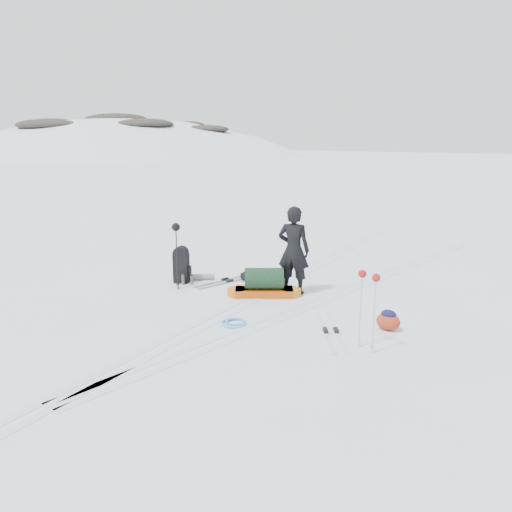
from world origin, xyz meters
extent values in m
plane|color=white|center=(0.00, 0.00, 0.00)|extent=(200.00, 200.00, 0.00)
ellipsoid|color=white|center=(-70.00, 55.00, -40.00)|extent=(143.00, 121.00, 93.50)
ellipsoid|color=black|center=(-70.00, 55.00, 6.35)|extent=(13.00, 10.00, 2.20)
ellipsoid|color=black|center=(-56.00, 49.00, 5.21)|extent=(10.40, 8.00, 1.76)
ellipsoid|color=black|center=(-83.00, 60.00, 5.41)|extent=(9.10, 7.00, 1.54)
ellipsoid|color=black|center=(-70.00, 41.00, 5.08)|extent=(11.70, 9.00, 1.98)
ellipsoid|color=black|center=(-61.00, 64.00, 5.45)|extent=(7.80, 6.00, 1.32)
ellipsoid|color=black|center=(-78.00, 47.00, 5.64)|extent=(9.88, 7.60, 1.67)
ellipsoid|color=black|center=(-50.00, 57.00, 4.46)|extent=(8.32, 6.40, 1.41)
ellipsoid|color=black|center=(-88.00, 51.00, 4.74)|extent=(7.80, 6.00, 1.32)
cube|color=silver|center=(-0.12, 0.00, 0.00)|extent=(1.40, 17.97, 0.01)
cube|color=silver|center=(0.12, 0.00, 0.00)|extent=(1.40, 17.97, 0.01)
cube|color=silver|center=(1.28, 2.00, 0.00)|extent=(2.09, 13.88, 0.01)
cube|color=silver|center=(1.52, 2.00, 0.00)|extent=(2.09, 13.88, 0.01)
imported|color=black|center=(0.47, 0.91, 0.95)|extent=(0.78, 0.61, 1.89)
cube|color=#C7470B|center=(0.07, 0.38, 0.08)|extent=(1.30, 1.12, 0.15)
cylinder|color=orange|center=(0.53, 0.71, 0.08)|extent=(0.63, 0.63, 0.15)
cylinder|color=#EC590D|center=(-0.39, 0.06, 0.08)|extent=(0.63, 0.63, 0.15)
cylinder|color=black|center=(0.07, 0.38, 0.38)|extent=(0.93, 0.84, 0.45)
cube|color=black|center=(-2.06, 0.11, 0.34)|extent=(0.41, 0.36, 0.67)
cylinder|color=black|center=(-2.06, 0.11, 0.69)|extent=(0.39, 0.34, 0.33)
cube|color=black|center=(-1.91, 0.19, 0.24)|extent=(0.14, 0.19, 0.29)
cylinder|color=gray|center=(-1.78, 0.55, 0.07)|extent=(0.50, 0.45, 0.14)
cylinder|color=black|center=(-1.82, -0.28, 0.69)|extent=(0.03, 0.03, 1.37)
cylinder|color=black|center=(-1.75, -0.34, 0.69)|extent=(0.03, 0.03, 1.37)
torus|color=black|center=(-1.82, -0.28, 0.11)|extent=(0.11, 0.11, 0.01)
torus|color=black|center=(-1.75, -0.34, 0.11)|extent=(0.11, 0.11, 0.01)
sphere|color=black|center=(-1.78, -0.32, 1.40)|extent=(0.18, 0.18, 0.18)
cylinder|color=silver|center=(2.81, -0.94, 0.60)|extent=(0.02, 0.02, 1.20)
cylinder|color=#BABCC2|center=(3.08, -1.04, 0.60)|extent=(0.02, 0.02, 1.20)
torus|color=silver|center=(2.81, -0.94, 0.09)|extent=(0.10, 0.10, 0.01)
torus|color=#B7BBBF|center=(3.08, -1.04, 0.09)|extent=(0.10, 0.10, 0.01)
sphere|color=maroon|center=(2.81, -0.94, 1.22)|extent=(0.13, 0.13, 0.13)
sphere|color=maroon|center=(3.08, -1.04, 1.22)|extent=(0.13, 0.13, 0.13)
cube|color=gray|center=(-1.14, 0.74, 0.01)|extent=(0.50, 1.74, 0.02)
cube|color=gray|center=(-1.32, 0.79, 0.01)|extent=(0.50, 1.74, 0.02)
cube|color=black|center=(-1.14, 0.74, 0.04)|extent=(0.11, 0.19, 0.05)
cube|color=black|center=(-1.32, 0.79, 0.04)|extent=(0.11, 0.19, 0.05)
cube|color=silver|center=(2.10, -0.72, 0.01)|extent=(1.18, 1.56, 0.02)
cube|color=silver|center=(2.25, -0.61, 0.01)|extent=(1.18, 1.56, 0.02)
cube|color=black|center=(2.10, -0.72, 0.04)|extent=(0.17, 0.19, 0.05)
cube|color=black|center=(2.25, -0.61, 0.04)|extent=(0.17, 0.19, 0.05)
torus|color=#5AB7DC|center=(0.56, -1.32, 0.02)|extent=(0.59, 0.59, 0.05)
torus|color=#559CCF|center=(0.56, -1.28, 0.04)|extent=(0.46, 0.46, 0.04)
ellipsoid|color=maroon|center=(2.93, 0.03, 0.15)|extent=(0.48, 0.41, 0.30)
ellipsoid|color=black|center=(2.93, 0.03, 0.29)|extent=(0.31, 0.27, 0.15)
cylinder|color=#515358|center=(-1.90, -0.03, 0.12)|extent=(0.07, 0.07, 0.23)
cylinder|color=#54575B|center=(-1.74, 0.09, 0.11)|extent=(0.07, 0.07, 0.21)
cylinder|color=black|center=(-1.90, -0.03, 0.25)|extent=(0.06, 0.06, 0.03)
cylinder|color=black|center=(-1.74, 0.09, 0.23)|extent=(0.06, 0.06, 0.03)
ellipsoid|color=black|center=(-0.88, 1.07, 0.11)|extent=(0.43, 0.37, 0.23)
camera|label=1|loc=(5.75, -8.03, 3.31)|focal=35.00mm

